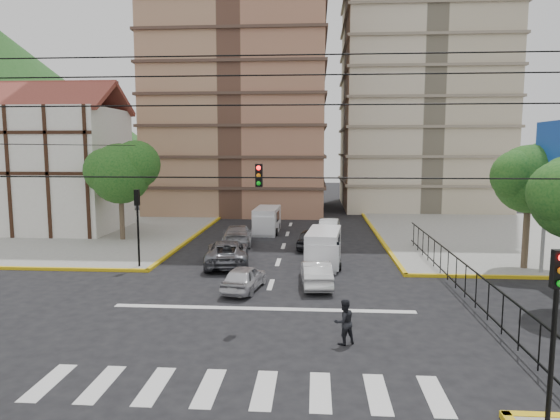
# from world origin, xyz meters

# --- Properties ---
(ground) EXTENTS (160.00, 160.00, 0.00)m
(ground) POSITION_xyz_m (0.00, 0.00, 0.00)
(ground) COLOR black
(ground) RESTS_ON ground
(sidewalk_nw) EXTENTS (26.00, 26.00, 0.15)m
(sidewalk_nw) POSITION_xyz_m (-20.00, 20.00, 0.07)
(sidewalk_nw) COLOR gray
(sidewalk_nw) RESTS_ON ground
(sidewalk_ne) EXTENTS (26.00, 26.00, 0.15)m
(sidewalk_ne) POSITION_xyz_m (20.00, 20.00, 0.07)
(sidewalk_ne) COLOR gray
(sidewalk_ne) RESTS_ON ground
(crosswalk_stripes) EXTENTS (12.00, 2.40, 0.01)m
(crosswalk_stripes) POSITION_xyz_m (0.00, -6.00, 0.01)
(crosswalk_stripes) COLOR silver
(crosswalk_stripes) RESTS_ON ground
(stop_line) EXTENTS (13.00, 0.40, 0.01)m
(stop_line) POSITION_xyz_m (0.00, 1.20, 0.01)
(stop_line) COLOR silver
(stop_line) RESTS_ON ground
(tudor_building) EXTENTS (10.80, 8.05, 12.23)m
(tudor_building) POSITION_xyz_m (-19.00, 20.00, 5.25)
(tudor_building) COLOR silver
(tudor_building) RESTS_ON ground
(distant_hill) EXTENTS (70.00, 70.00, 28.00)m
(distant_hill) POSITION_xyz_m (-55.00, 70.00, 14.00)
(distant_hill) COLOR #1C541C
(distant_hill) RESTS_ON ground
(park_fence) EXTENTS (0.10, 22.50, 1.66)m
(park_fence) POSITION_xyz_m (9.00, 4.50, 0.00)
(park_fence) COLOR black
(park_fence) RESTS_ON ground
(tree_park_c) EXTENTS (4.65, 3.80, 7.25)m
(tree_park_c) POSITION_xyz_m (14.09, 9.01, 5.34)
(tree_park_c) COLOR #473828
(tree_park_c) RESTS_ON ground
(tree_tudor) EXTENTS (5.39, 4.40, 7.43)m
(tree_tudor) POSITION_xyz_m (-11.90, 16.01, 5.22)
(tree_tudor) COLOR #473828
(tree_tudor) RESTS_ON ground
(traffic_light_se) EXTENTS (0.28, 0.22, 4.40)m
(traffic_light_se) POSITION_xyz_m (7.80, -7.80, 3.11)
(traffic_light_se) COLOR black
(traffic_light_se) RESTS_ON ground
(traffic_light_nw) EXTENTS (0.28, 0.22, 4.40)m
(traffic_light_nw) POSITION_xyz_m (-7.80, 7.80, 3.11)
(traffic_light_nw) COLOR black
(traffic_light_nw) RESTS_ON ground
(traffic_light_hanging) EXTENTS (18.00, 9.12, 0.92)m
(traffic_light_hanging) POSITION_xyz_m (0.00, -2.04, 5.90)
(traffic_light_hanging) COLOR black
(traffic_light_hanging) RESTS_ON ground
(van_right_lane) EXTENTS (2.23, 4.71, 2.05)m
(van_right_lane) POSITION_xyz_m (2.72, 9.36, 1.00)
(van_right_lane) COLOR silver
(van_right_lane) RESTS_ON ground
(van_left_lane) EXTENTS (1.94, 4.61, 2.05)m
(van_left_lane) POSITION_xyz_m (-1.70, 20.24, 1.00)
(van_left_lane) COLOR silver
(van_left_lane) RESTS_ON ground
(car_silver_front_left) EXTENTS (2.08, 3.86, 1.25)m
(car_silver_front_left) POSITION_xyz_m (-1.19, 3.92, 0.62)
(car_silver_front_left) COLOR silver
(car_silver_front_left) RESTS_ON ground
(car_white_front_right) EXTENTS (1.69, 4.07, 1.31)m
(car_white_front_right) POSITION_xyz_m (2.28, 4.90, 0.65)
(car_white_front_right) COLOR silver
(car_white_front_right) RESTS_ON ground
(car_grey_mid_left) EXTENTS (3.17, 5.62, 1.48)m
(car_grey_mid_left) POSITION_xyz_m (-2.93, 9.10, 0.74)
(car_grey_mid_left) COLOR slate
(car_grey_mid_left) RESTS_ON ground
(car_silver_rear_left) EXTENTS (2.53, 5.12, 1.43)m
(car_silver_rear_left) POSITION_xyz_m (-3.30, 15.30, 0.71)
(car_silver_rear_left) COLOR #A3A2A6
(car_silver_rear_left) RESTS_ON ground
(car_darkgrey_mid_right) EXTENTS (2.18, 4.25, 1.39)m
(car_darkgrey_mid_right) POSITION_xyz_m (1.96, 14.38, 0.69)
(car_darkgrey_mid_right) COLOR #292A2C
(car_darkgrey_mid_right) RESTS_ON ground
(car_white_rear_right) EXTENTS (1.88, 4.23, 1.35)m
(car_white_rear_right) POSITION_xyz_m (3.36, 19.88, 0.67)
(car_white_rear_right) COLOR white
(car_white_rear_right) RESTS_ON ground
(pedestrian_crosswalk) EXTENTS (0.98, 0.91, 1.62)m
(pedestrian_crosswalk) POSITION_xyz_m (3.25, -2.45, 0.81)
(pedestrian_crosswalk) COLOR black
(pedestrian_crosswalk) RESTS_ON ground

